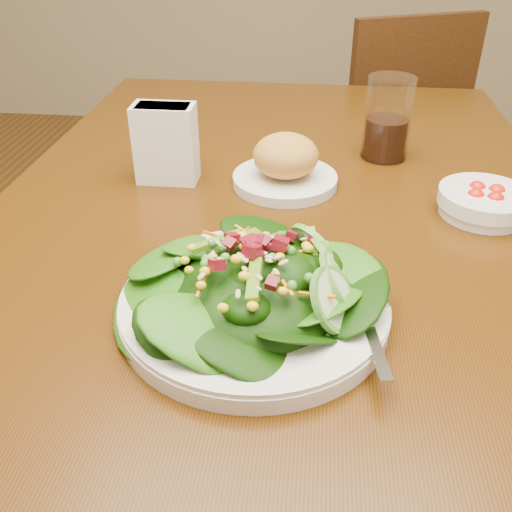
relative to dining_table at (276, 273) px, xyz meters
name	(u,v)px	position (x,y,z in m)	size (l,w,h in m)	color
dining_table	(276,273)	(0.00, 0.00, 0.00)	(0.90, 1.40, 0.75)	#472707
chair_far	(383,146)	(0.27, 1.02, -0.18)	(0.54, 0.54, 0.88)	#452310
salad_plate	(263,291)	(0.00, -0.23, 0.13)	(0.31, 0.31, 0.09)	white
bread_plate	(285,165)	(0.00, 0.11, 0.14)	(0.17, 0.17, 0.09)	white
tomato_bowl	(484,202)	(0.30, 0.04, 0.12)	(0.14, 0.14, 0.04)	white
drinking_glass	(387,124)	(0.17, 0.25, 0.16)	(0.08, 0.08, 0.14)	silver
napkin_holder	(166,142)	(-0.19, 0.11, 0.17)	(0.10, 0.05, 0.13)	white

